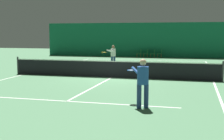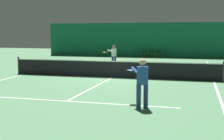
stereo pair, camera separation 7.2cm
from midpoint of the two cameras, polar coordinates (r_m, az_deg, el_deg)
ground_plane at (r=17.64m, az=-0.19°, el=-1.40°), size 60.00×60.00×0.00m
backdrop_curtain at (r=32.93m, az=6.96°, el=5.47°), size 23.00×0.12×3.60m
court_line_baseline_far at (r=29.23m, az=5.87°, el=1.80°), size 11.00×0.10×0.00m
court_line_service_far at (r=23.84m, az=3.80°, el=0.71°), size 8.25×0.10×0.00m
court_line_service_near at (r=11.68m, az=-8.40°, el=-5.67°), size 8.25×0.10×0.00m
court_line_sideline_left at (r=19.78m, az=-15.77°, el=-0.76°), size 0.10×23.80×0.00m
court_line_sideline_right at (r=17.08m, az=17.94°, el=-1.99°), size 0.10×23.80×0.00m
court_line_centre at (r=17.64m, az=-0.19°, el=-1.39°), size 0.10×12.80×0.00m
tennis_net at (r=17.58m, az=-0.19°, el=0.25°), size 12.00×0.10×1.07m
player_near at (r=10.41m, az=5.37°, el=-1.73°), size 1.04×1.32×1.66m
player_far at (r=23.14m, az=0.05°, el=2.88°), size 0.95×1.33×1.61m
courtside_chair_0 at (r=32.60m, az=5.00°, el=3.17°), size 0.44×0.44×0.84m
courtside_chair_1 at (r=32.49m, az=6.24°, el=3.14°), size 0.44×0.44×0.84m
courtside_chair_2 at (r=32.39m, az=7.48°, el=3.12°), size 0.44×0.44×0.84m
courtside_chair_3 at (r=32.31m, az=8.73°, el=3.09°), size 0.44×0.44×0.84m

